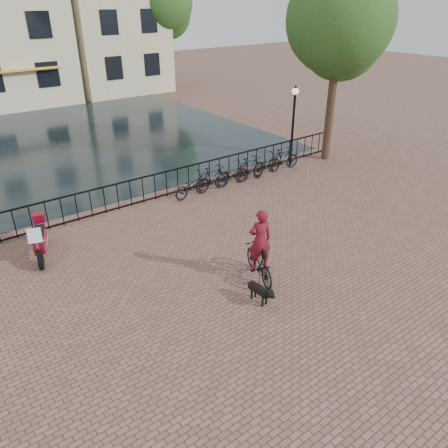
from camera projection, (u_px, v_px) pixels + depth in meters
ground at (297, 313)px, 10.68m from camera, size 100.00×100.00×0.00m
canal_water at (61, 143)px, 22.93m from camera, size 20.00×20.00×0.00m
railing at (143, 190)px, 16.11m from camera, size 20.00×0.05×1.02m
tree_near_right at (340, 20)px, 17.94m from camera, size 4.48×4.48×8.24m
tree_far_right at (161, 2)px, 33.19m from camera, size 4.76×4.76×8.76m
lamp_post at (294, 113)px, 18.77m from camera, size 0.30×0.30×3.45m
cyclist at (260, 249)px, 11.59m from camera, size 1.01×1.83×2.41m
dog at (259, 292)px, 10.94m from camera, size 0.34×0.88×0.58m
motorcycle at (39, 236)px, 12.71m from camera, size 1.04×1.95×1.36m
parked_bike_0 at (193, 185)px, 16.66m from camera, size 1.78×0.83×0.90m
parked_bike_1 at (213, 178)px, 17.14m from camera, size 1.67×0.50×1.00m
parked_bike_2 at (232, 174)px, 17.67m from camera, size 1.73×0.63×0.90m
parked_bike_3 at (250, 168)px, 18.15m from camera, size 1.69×0.59×1.00m
parked_bike_4 at (267, 165)px, 18.68m from camera, size 1.79×0.86×0.90m
parked_bike_5 at (283, 159)px, 19.16m from camera, size 1.69×0.59×1.00m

